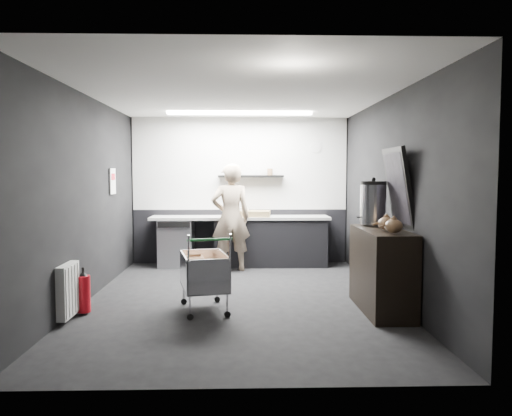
{
  "coord_description": "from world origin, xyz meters",
  "views": [
    {
      "loc": [
        0.03,
        -6.53,
        1.68
      ],
      "look_at": [
        0.23,
        0.4,
        1.19
      ],
      "focal_mm": 35.0,
      "sensor_mm": 36.0,
      "label": 1
    }
  ],
  "objects": [
    {
      "name": "floor",
      "position": [
        0.0,
        0.0,
        0.0
      ],
      "size": [
        5.5,
        5.5,
        0.0
      ],
      "primitive_type": "plane",
      "color": "black",
      "rests_on": "ground"
    },
    {
      "name": "ceiling",
      "position": [
        0.0,
        0.0,
        2.7
      ],
      "size": [
        5.5,
        5.5,
        0.0
      ],
      "primitive_type": "plane",
      "rotation": [
        3.14,
        0.0,
        0.0
      ],
      "color": "white",
      "rests_on": "wall_back"
    },
    {
      "name": "wall_back",
      "position": [
        0.0,
        2.75,
        1.35
      ],
      "size": [
        5.5,
        0.0,
        5.5
      ],
      "primitive_type": "plane",
      "rotation": [
        1.57,
        0.0,
        0.0
      ],
      "color": "black",
      "rests_on": "floor"
    },
    {
      "name": "wall_front",
      "position": [
        0.0,
        -2.75,
        1.35
      ],
      "size": [
        5.5,
        0.0,
        5.5
      ],
      "primitive_type": "plane",
      "rotation": [
        -1.57,
        0.0,
        0.0
      ],
      "color": "black",
      "rests_on": "floor"
    },
    {
      "name": "wall_left",
      "position": [
        -2.0,
        0.0,
        1.35
      ],
      "size": [
        0.0,
        5.5,
        5.5
      ],
      "primitive_type": "plane",
      "rotation": [
        1.57,
        0.0,
        1.57
      ],
      "color": "black",
      "rests_on": "floor"
    },
    {
      "name": "wall_right",
      "position": [
        2.0,
        0.0,
        1.35
      ],
      "size": [
        0.0,
        5.5,
        5.5
      ],
      "primitive_type": "plane",
      "rotation": [
        1.57,
        0.0,
        -1.57
      ],
      "color": "black",
      "rests_on": "floor"
    },
    {
      "name": "kitchen_wall_panel",
      "position": [
        0.0,
        2.73,
        1.85
      ],
      "size": [
        3.95,
        0.02,
        1.7
      ],
      "primitive_type": "cube",
      "color": "silver",
      "rests_on": "wall_back"
    },
    {
      "name": "dado_panel",
      "position": [
        0.0,
        2.73,
        0.5
      ],
      "size": [
        3.95,
        0.02,
        1.0
      ],
      "primitive_type": "cube",
      "color": "black",
      "rests_on": "wall_back"
    },
    {
      "name": "floating_shelf",
      "position": [
        0.2,
        2.62,
        1.62
      ],
      "size": [
        1.2,
        0.22,
        0.04
      ],
      "primitive_type": "cube",
      "color": "black",
      "rests_on": "wall_back"
    },
    {
      "name": "wall_clock",
      "position": [
        1.4,
        2.72,
        2.15
      ],
      "size": [
        0.2,
        0.03,
        0.2
      ],
      "primitive_type": "cylinder",
      "rotation": [
        1.57,
        0.0,
        0.0
      ],
      "color": "silver",
      "rests_on": "wall_back"
    },
    {
      "name": "poster",
      "position": [
        -1.98,
        1.3,
        1.55
      ],
      "size": [
        0.02,
        0.3,
        0.4
      ],
      "primitive_type": "cube",
      "color": "white",
      "rests_on": "wall_left"
    },
    {
      "name": "poster_red_band",
      "position": [
        -1.98,
        1.3,
        1.62
      ],
      "size": [
        0.02,
        0.22,
        0.1
      ],
      "primitive_type": "cube",
      "color": "red",
      "rests_on": "poster"
    },
    {
      "name": "radiator",
      "position": [
        -1.94,
        -0.9,
        0.35
      ],
      "size": [
        0.1,
        0.5,
        0.6
      ],
      "primitive_type": "cube",
      "color": "silver",
      "rests_on": "wall_left"
    },
    {
      "name": "ceiling_strip",
      "position": [
        0.0,
        1.85,
        2.67
      ],
      "size": [
        2.4,
        0.2,
        0.04
      ],
      "primitive_type": "cube",
      "color": "white",
      "rests_on": "ceiling"
    },
    {
      "name": "prep_counter",
      "position": [
        0.14,
        2.42,
        0.46
      ],
      "size": [
        3.2,
        0.61,
        0.9
      ],
      "color": "black",
      "rests_on": "floor"
    },
    {
      "name": "person",
      "position": [
        -0.16,
        1.97,
        0.92
      ],
      "size": [
        0.74,
        0.55,
        1.84
      ],
      "primitive_type": "imported",
      "rotation": [
        0.0,
        0.0,
        3.32
      ],
      "color": "beige",
      "rests_on": "floor"
    },
    {
      "name": "shopping_cart",
      "position": [
        -0.43,
        -0.53,
        0.45
      ],
      "size": [
        0.68,
        0.97,
        0.95
      ],
      "color": "silver",
      "rests_on": "floor"
    },
    {
      "name": "sideboard",
      "position": [
        1.74,
        -0.55,
        0.63
      ],
      "size": [
        0.57,
        1.33,
        1.99
      ],
      "color": "black",
      "rests_on": "floor"
    },
    {
      "name": "fire_extinguisher",
      "position": [
        -1.85,
        -0.64,
        0.26
      ],
      "size": [
        0.16,
        0.16,
        0.54
      ],
      "color": "#B10B16",
      "rests_on": "floor"
    },
    {
      "name": "cardboard_box",
      "position": [
        0.27,
        2.37,
        0.95
      ],
      "size": [
        0.56,
        0.45,
        0.1
      ],
      "primitive_type": "cube",
      "rotation": [
        0.0,
        0.0,
        -0.12
      ],
      "color": "#927B4D",
      "rests_on": "prep_counter"
    },
    {
      "name": "pink_tub",
      "position": [
        -0.17,
        2.42,
        0.99
      ],
      "size": [
        0.19,
        0.19,
        0.19
      ],
      "primitive_type": "cylinder",
      "color": "silver",
      "rests_on": "prep_counter"
    },
    {
      "name": "white_container",
      "position": [
        0.04,
        2.37,
        0.98
      ],
      "size": [
        0.22,
        0.2,
        0.16
      ],
      "primitive_type": "cube",
      "rotation": [
        0.0,
        0.0,
        -0.33
      ],
      "color": "silver",
      "rests_on": "prep_counter"
    }
  ]
}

